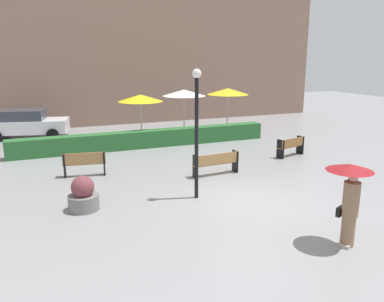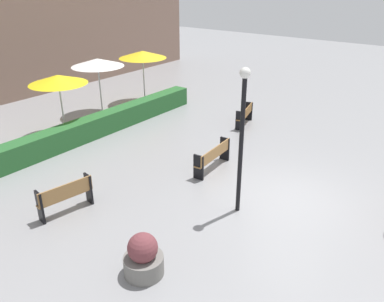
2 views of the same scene
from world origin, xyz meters
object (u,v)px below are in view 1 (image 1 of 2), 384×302
object	(u,v)px
bench_far_right	(291,146)
patio_umbrella_yellow_far	(228,91)
planter_pot	(83,195)
patio_umbrella_white	(184,93)
pedestrian_with_umbrella	(350,191)
bench_far_left	(84,162)
lamp_post	(197,121)
parked_car	(26,123)
bench_mid_center	(216,162)
patio_umbrella_yellow	(140,98)

from	to	relation	value
bench_far_right	patio_umbrella_yellow_far	bearing A→B (deg)	92.22
planter_pot	patio_umbrella_white	size ratio (longest dim) A/B	0.40
pedestrian_with_umbrella	bench_far_right	bearing A→B (deg)	62.19
bench_far_left	lamp_post	bearing A→B (deg)	-51.36
bench_far_left	parked_car	xyz separation A→B (m)	(-1.95, 8.39, 0.27)
pedestrian_with_umbrella	planter_pot	bearing A→B (deg)	139.66
patio_umbrella_yellow_far	pedestrian_with_umbrella	bearing A→B (deg)	-105.77
bench_far_right	patio_umbrella_yellow_far	distance (m)	6.11
bench_mid_center	planter_pot	world-z (taller)	planter_pot
bench_far_right	bench_far_left	size ratio (longest dim) A/B	0.97
pedestrian_with_umbrella	patio_umbrella_white	size ratio (longest dim) A/B	0.77
pedestrian_with_umbrella	patio_umbrella_white	xyz separation A→B (m)	(1.25, 13.74, 1.06)
lamp_post	patio_umbrella_yellow	distance (m)	8.62
bench_far_right	patio_umbrella_yellow	xyz separation A→B (m)	(-5.45, 5.33, 1.82)
bench_far_right	planter_pot	size ratio (longest dim) A/B	1.49
planter_pot	patio_umbrella_white	world-z (taller)	patio_umbrella_white
pedestrian_with_umbrella	patio_umbrella_yellow	world-z (taller)	patio_umbrella_yellow
patio_umbrella_yellow_far	planter_pot	bearing A→B (deg)	-136.66
bench_mid_center	bench_far_left	size ratio (longest dim) A/B	1.19
bench_far_right	patio_umbrella_yellow	world-z (taller)	patio_umbrella_yellow
planter_pot	patio_umbrella_yellow_far	xyz separation A→B (m)	(9.24, 8.72, 1.99)
patio_umbrella_yellow_far	bench_mid_center	bearing A→B (deg)	-120.27
patio_umbrella_white	bench_far_left	bearing A→B (deg)	-137.44
lamp_post	parked_car	bearing A→B (deg)	112.12
bench_far_right	pedestrian_with_umbrella	xyz separation A→B (m)	(-4.00, -7.58, 0.86)
bench_far_left	lamp_post	world-z (taller)	lamp_post
bench_far_left	patio_umbrella_white	xyz separation A→B (m)	(6.23, 5.72, 1.87)
bench_far_right	planter_pot	world-z (taller)	planter_pot
bench_far_right	parked_car	xyz separation A→B (m)	(-10.93, 8.83, 0.33)
bench_mid_center	parked_car	world-z (taller)	parked_car
bench_far_left	parked_car	size ratio (longest dim) A/B	0.35
bench_mid_center	patio_umbrella_yellow	distance (m)	6.96
planter_pot	patio_umbrella_yellow_far	world-z (taller)	patio_umbrella_yellow_far
pedestrian_with_umbrella	parked_car	bearing A→B (deg)	112.90
pedestrian_with_umbrella	parked_car	size ratio (longest dim) A/B	0.45
planter_pot	patio_umbrella_yellow	bearing A→B (deg)	64.08
planter_pot	patio_umbrella_yellow	distance (m)	9.38
bench_mid_center	patio_umbrella_yellow	world-z (taller)	patio_umbrella_yellow
pedestrian_with_umbrella	patio_umbrella_yellow_far	bearing A→B (deg)	74.23
patio_umbrella_yellow	parked_car	xyz separation A→B (m)	(-5.49, 3.50, -1.49)
bench_mid_center	patio_umbrella_white	bearing A→B (deg)	77.82
bench_mid_center	patio_umbrella_white	size ratio (longest dim) A/B	0.72
pedestrian_with_umbrella	patio_umbrella_yellow_far	size ratio (longest dim) A/B	0.76
bench_far_left	patio_umbrella_white	size ratio (longest dim) A/B	0.61
lamp_post	patio_umbrella_white	bearing A→B (deg)	70.88
planter_pot	patio_umbrella_yellow_far	size ratio (longest dim) A/B	0.39
patio_umbrella_yellow	patio_umbrella_yellow_far	xyz separation A→B (m)	(5.22, 0.45, 0.13)
bench_mid_center	lamp_post	bearing A→B (deg)	-130.14
patio_umbrella_yellow	patio_umbrella_yellow_far	size ratio (longest dim) A/B	0.95
patio_umbrella_yellow_far	parked_car	size ratio (longest dim) A/B	0.58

